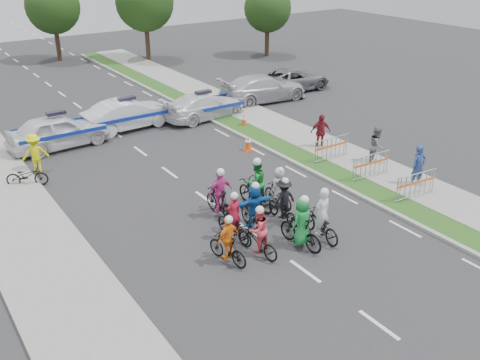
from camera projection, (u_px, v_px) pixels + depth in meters
ground at (305, 271)px, 16.43m from camera, size 90.00×90.00×0.00m
curb_right at (320, 176)px, 22.76m from camera, size 0.20×60.00×0.12m
grass_strip at (332, 172)px, 23.12m from camera, size 1.20×60.00×0.11m
sidewalk_right at (361, 162)px, 24.03m from camera, size 2.40×60.00×0.13m
sidewalk_left at (44, 261)px, 16.84m from camera, size 3.00×60.00×0.13m
rider_0 at (321, 222)px, 17.97m from camera, size 0.78×1.92×1.92m
rider_1 at (301, 227)px, 17.41m from camera, size 0.86×1.88×1.92m
rider_2 at (258, 236)px, 17.03m from camera, size 0.87×1.83×1.79m
rider_3 at (228, 244)px, 16.61m from camera, size 0.91×1.68×1.71m
rider_4 at (283, 204)px, 18.99m from camera, size 1.00×1.74×1.75m
rider_5 at (254, 210)px, 18.43m from camera, size 1.52×1.81×1.86m
rider_6 at (233, 223)px, 17.98m from camera, size 0.69×1.77×1.77m
rider_7 at (279, 191)px, 20.05m from camera, size 0.71×1.59×1.65m
rider_8 at (255, 189)px, 19.95m from camera, size 0.87×2.03×2.05m
rider_9 at (220, 198)px, 19.33m from camera, size 0.97×1.84×1.94m
police_car_0 at (59, 131)px, 25.61m from camera, size 4.90×2.20×1.64m
police_car_1 at (128, 114)px, 28.08m from camera, size 4.84×1.96×1.56m
police_car_2 at (204, 106)px, 29.70m from camera, size 5.07×2.50×1.42m
civilian_sedan at (263, 88)px, 32.72m from camera, size 5.72×2.69×1.61m
civilian_suv at (293, 79)px, 35.01m from camera, size 5.27×2.51×1.45m
spectator_0 at (418, 166)px, 21.55m from camera, size 0.70×0.51×1.80m
spectator_1 at (377, 146)px, 23.74m from camera, size 1.06×1.00×1.72m
spectator_2 at (320, 132)px, 25.36m from camera, size 1.10×0.71×1.73m
marshal_hiviz at (35, 153)px, 22.90m from camera, size 1.18×0.75×1.74m
barrier_0 at (415, 186)px, 20.63m from camera, size 2.04×0.69×1.12m
barrier_1 at (371, 167)px, 22.37m from camera, size 2.03×0.62×1.12m
barrier_2 at (331, 149)px, 24.16m from camera, size 2.00×0.52×1.12m
cone_0 at (248, 144)px, 25.42m from camera, size 0.40×0.40×0.70m
cone_1 at (244, 121)px, 28.48m from camera, size 0.40×0.40×0.70m
parked_bike at (27, 176)px, 21.82m from camera, size 1.75×1.27×0.88m
tree_1 at (145, 2)px, 41.61m from camera, size 4.55×4.55×6.82m
tree_2 at (268, 9)px, 43.50m from camera, size 3.85×3.85×5.77m
tree_4 at (53, 7)px, 41.69m from camera, size 4.20×4.20×6.30m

